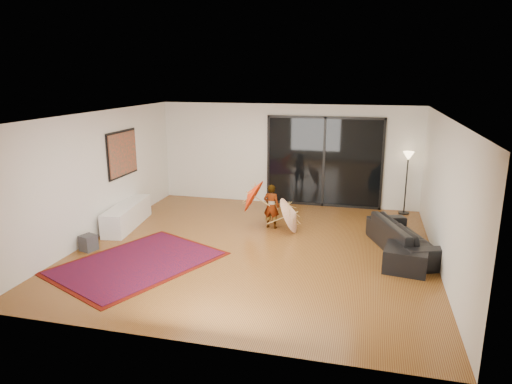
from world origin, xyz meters
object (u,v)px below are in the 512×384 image
(media_console, at_px, (127,215))
(sofa, at_px, (406,237))
(ottoman, at_px, (406,259))
(child, at_px, (271,206))

(media_console, bearing_deg, sofa, -8.41)
(media_console, distance_m, sofa, 6.20)
(ottoman, xyz_separation_m, child, (-2.86, 1.71, 0.30))
(sofa, relative_size, child, 2.08)
(ottoman, bearing_deg, media_console, 170.68)
(media_console, height_order, ottoman, media_console)
(child, bearing_deg, sofa, 171.95)
(media_console, xyz_separation_m, child, (3.29, 0.70, 0.25))
(sofa, height_order, child, child)
(child, bearing_deg, ottoman, 156.49)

